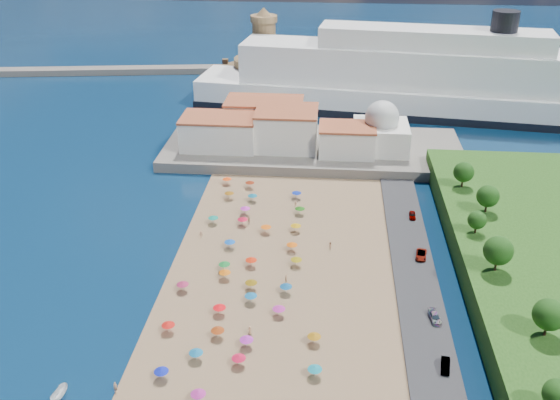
{
  "coord_description": "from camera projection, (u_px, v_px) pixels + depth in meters",
  "views": [
    {
      "loc": [
        15.18,
        -104.37,
        73.63
      ],
      "look_at": [
        4.0,
        25.0,
        8.0
      ],
      "focal_mm": 40.0,
      "sensor_mm": 36.0,
      "label": 1
    }
  ],
  "objects": [
    {
      "name": "terrace",
      "position": [
        313.0,
        149.0,
        190.65
      ],
      "size": [
        90.0,
        36.0,
        3.0
      ],
      "primitive_type": "cube",
      "color": "#59544C",
      "rests_on": "ground"
    },
    {
      "name": "jetty",
      "position": [
        256.0,
        111.0,
        223.59
      ],
      "size": [
        18.0,
        70.0,
        2.4
      ],
      "primitive_type": "cube",
      "color": "#59544C",
      "rests_on": "ground"
    },
    {
      "name": "fortress",
      "position": [
        264.0,
        74.0,
        247.8
      ],
      "size": [
        40.0,
        40.0,
        32.4
      ],
      "color": "#9B734D",
      "rests_on": "ground"
    },
    {
      "name": "beach_parasols",
      "position": [
        236.0,
        311.0,
        117.05
      ],
      "size": [
        30.0,
        116.82,
        2.2
      ],
      "color": "gray",
      "rests_on": "beach"
    },
    {
      "name": "cruise_ship",
      "position": [
        429.0,
        84.0,
        220.71
      ],
      "size": [
        170.3,
        45.49,
        36.85
      ],
      "color": "black",
      "rests_on": "ground"
    },
    {
      "name": "waterfront_buildings",
      "position": [
        271.0,
        128.0,
        189.34
      ],
      "size": [
        57.0,
        29.0,
        11.0
      ],
      "color": "silver",
      "rests_on": "terrace"
    },
    {
      "name": "ground",
      "position": [
        250.0,
        289.0,
        127.18
      ],
      "size": [
        700.0,
        700.0,
        0.0
      ],
      "primitive_type": "plane",
      "color": "#071938",
      "rests_on": "ground"
    },
    {
      "name": "breakwater",
      "position": [
        45.0,
        72.0,
        271.09
      ],
      "size": [
        199.03,
        34.77,
        2.6
      ],
      "primitive_type": "cube",
      "rotation": [
        0.0,
        0.0,
        0.14
      ],
      "color": "#59544C",
      "rests_on": "ground"
    },
    {
      "name": "hillside_trees",
      "position": [
        519.0,
        288.0,
        110.12
      ],
      "size": [
        12.41,
        102.07,
        7.79
      ],
      "color": "#382314",
      "rests_on": "hillside"
    },
    {
      "name": "domed_building",
      "position": [
        381.0,
        131.0,
        183.96
      ],
      "size": [
        16.0,
        16.0,
        15.0
      ],
      "color": "silver",
      "rests_on": "terrace"
    },
    {
      "name": "beachgoers",
      "position": [
        245.0,
        269.0,
        131.82
      ],
      "size": [
        35.54,
        88.6,
        1.89
      ],
      "color": "tan",
      "rests_on": "beach"
    },
    {
      "name": "parked_cars",
      "position": [
        430.0,
        296.0,
        122.88
      ],
      "size": [
        3.03,
        72.52,
        1.37
      ],
      "color": "gray",
      "rests_on": "promenade"
    }
  ]
}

